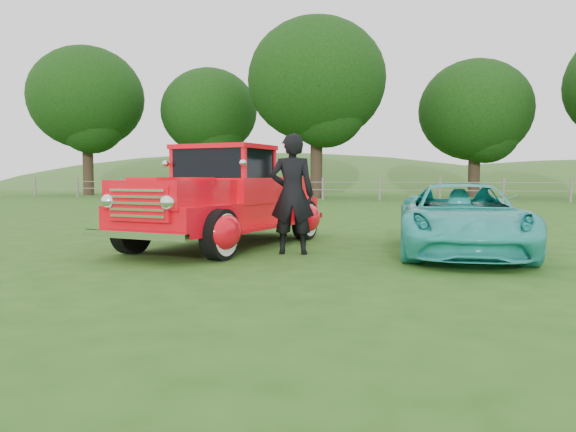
% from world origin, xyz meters
% --- Properties ---
extents(ground, '(140.00, 140.00, 0.00)m').
position_xyz_m(ground, '(0.00, 0.00, 0.00)').
color(ground, '#264F15').
rests_on(ground, ground).
extents(distant_hills, '(116.00, 60.00, 18.00)m').
position_xyz_m(distant_hills, '(-4.08, 59.46, -4.55)').
color(distant_hills, '#3C6525').
rests_on(distant_hills, ground).
extents(fence_line, '(48.00, 0.12, 1.20)m').
position_xyz_m(fence_line, '(0.00, 22.00, 0.60)').
color(fence_line, slate).
rests_on(fence_line, ground).
extents(tree_far_west, '(7.60, 7.60, 9.93)m').
position_xyz_m(tree_far_west, '(-20.00, 26.00, 6.49)').
color(tree_far_west, black).
rests_on(tree_far_west, ground).
extents(tree_mid_west, '(6.40, 6.40, 8.46)m').
position_xyz_m(tree_mid_west, '(-12.00, 28.00, 5.55)').
color(tree_mid_west, black).
rests_on(tree_mid_west, ground).
extents(tree_near_west, '(8.00, 8.00, 10.42)m').
position_xyz_m(tree_near_west, '(-4.00, 25.00, 6.80)').
color(tree_near_west, black).
rests_on(tree_near_west, ground).
extents(tree_near_east, '(6.80, 6.80, 8.33)m').
position_xyz_m(tree_near_east, '(5.00, 29.00, 5.25)').
color(tree_near_east, black).
rests_on(tree_near_east, ground).
extents(red_pickup, '(2.88, 5.22, 1.78)m').
position_xyz_m(red_pickup, '(-0.67, 2.09, 0.80)').
color(red_pickup, black).
rests_on(red_pickup, ground).
extents(teal_sedan, '(2.13, 4.17, 1.13)m').
position_xyz_m(teal_sedan, '(3.31, 2.09, 0.56)').
color(teal_sedan, '#2EB9B0').
rests_on(teal_sedan, ground).
extents(man, '(0.77, 0.58, 1.91)m').
position_xyz_m(man, '(0.72, 1.39, 0.95)').
color(man, black).
rests_on(man, ground).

